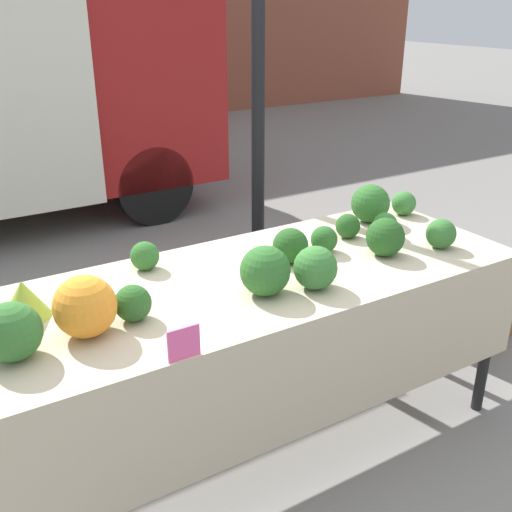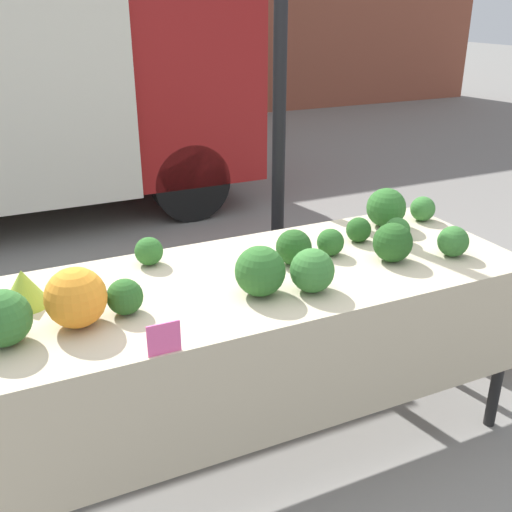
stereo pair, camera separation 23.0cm
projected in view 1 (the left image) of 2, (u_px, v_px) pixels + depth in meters
ground_plane at (256, 441)px, 2.66m from camera, size 40.00×40.00×0.00m
tent_pole at (258, 144)px, 3.14m from camera, size 0.07×0.07×2.21m
market_table at (265, 304)px, 2.32m from camera, size 2.17×0.81×0.82m
orange_cauliflower at (85, 306)px, 1.88m from camera, size 0.20×0.20×0.20m
romanesco_head at (24, 299)px, 2.00m from camera, size 0.17×0.17×0.13m
broccoli_head_0 at (12, 332)px, 1.76m from camera, size 0.18×0.18×0.18m
broccoli_head_1 at (348, 226)px, 2.68m from camera, size 0.11×0.11×0.11m
broccoli_head_2 at (290, 246)px, 2.42m from camera, size 0.15×0.15×0.15m
broccoli_head_3 at (441, 234)px, 2.56m from camera, size 0.13×0.13×0.13m
broccoli_head_4 at (385, 225)px, 2.69m from camera, size 0.11×0.11×0.11m
broccoli_head_5 at (265, 271)px, 2.15m from camera, size 0.18×0.18×0.18m
broccoli_head_6 at (324, 239)px, 2.52m from camera, size 0.11×0.11×0.11m
broccoli_head_7 at (133, 303)px, 1.98m from camera, size 0.12×0.12×0.12m
broccoli_head_8 at (370, 203)px, 2.86m from camera, size 0.18×0.18×0.18m
broccoli_head_9 at (385, 237)px, 2.48m from camera, size 0.16×0.16×0.16m
broccoli_head_10 at (145, 256)px, 2.36m from camera, size 0.12×0.12×0.12m
broccoli_head_11 at (315, 268)px, 2.20m from camera, size 0.16×0.16×0.16m
broccoli_head_12 at (404, 203)px, 2.96m from camera, size 0.12×0.12×0.12m
price_sign at (184, 343)px, 1.77m from camera, size 0.10×0.01×0.10m
produce_crate at (471, 309)px, 3.41m from camera, size 0.48×0.27×0.36m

